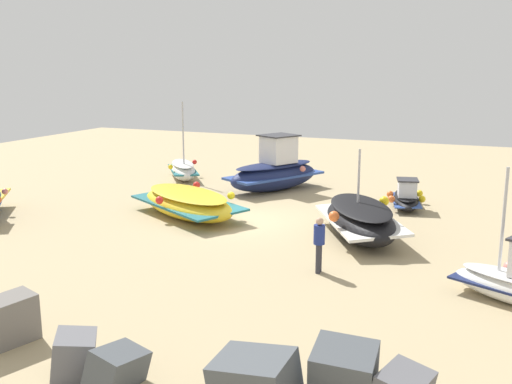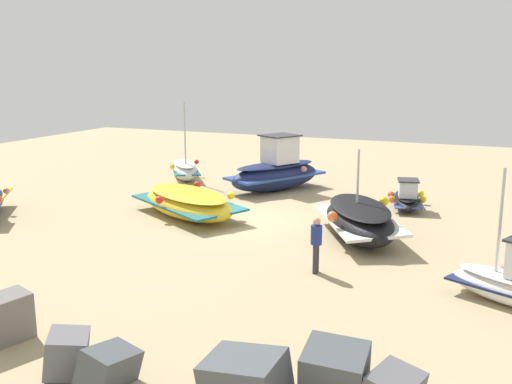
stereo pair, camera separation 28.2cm
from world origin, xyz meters
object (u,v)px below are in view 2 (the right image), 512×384
Objects in this scene: fishing_boat_4 at (407,198)px; fishing_boat_5 at (187,203)px; person_walking at (316,241)px; fishing_boat_2 at (185,170)px; fishing_boat_3 at (276,172)px; fishing_boat_0 at (359,220)px.

fishing_boat_4 reaches higher than fishing_boat_5.
person_walking is at bearing -19.87° from fishing_boat_4.
fishing_boat_2 is at bearing 150.26° from fishing_boat_5.
fishing_boat_2 is 15.06m from person_walking.
fishing_boat_2 reaches higher than person_walking.
person_walking is (-5.16, 10.05, 0.05)m from fishing_boat_3.
fishing_boat_0 is 3.88m from person_walking.
fishing_boat_4 is (-11.54, 1.92, -0.08)m from fishing_boat_2.
fishing_boat_0 is 6.83m from fishing_boat_5.
fishing_boat_0 reaches higher than fishing_boat_4.
person_walking is at bearing -3.05° from fishing_boat_5.
person_walking is at bearing -33.73° from fishing_boat_0.
fishing_boat_3 is at bearing 114.07° from person_walking.
fishing_boat_4 is at bearing 80.18° from person_walking.
fishing_boat_0 is 5.08m from fishing_boat_4.
fishing_boat_5 is 7.77m from person_walking.
person_walking reaches higher than fishing_boat_4.
fishing_boat_3 is at bearing -134.23° from fishing_boat_2.
fishing_boat_0 is at bearing -21.88° from fishing_boat_4.
fishing_boat_0 reaches higher than fishing_boat_3.
fishing_boat_3 is 6.05m from fishing_boat_5.
person_walking is at bearing -124.93° from fishing_boat_3.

